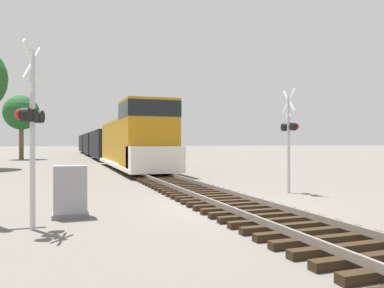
{
  "coord_description": "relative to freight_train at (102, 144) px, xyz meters",
  "views": [
    {
      "loc": [
        -4.94,
        -10.5,
        1.99
      ],
      "look_at": [
        -0.19,
        3.0,
        1.93
      ],
      "focal_mm": 35.0,
      "sensor_mm": 36.0,
      "label": 1
    }
  ],
  "objects": [
    {
      "name": "ground_plane",
      "position": [
        0.0,
        -37.46,
        -1.83
      ],
      "size": [
        400.0,
        400.0,
        0.0
      ],
      "primitive_type": "plane",
      "color": "#666059"
    },
    {
      "name": "crossing_signal_far",
      "position": [
        3.57,
        -35.33,
        0.57
      ],
      "size": [
        0.39,
        1.01,
        4.08
      ],
      "rotation": [
        0.0,
        0.0,
        1.48
      ],
      "color": "#B7B7BC",
      "rests_on": "ground"
    },
    {
      "name": "tree_mid_background",
      "position": [
        -9.31,
        0.23,
        3.64
      ],
      "size": [
        4.06,
        4.06,
        7.56
      ],
      "color": "brown",
      "rests_on": "ground"
    },
    {
      "name": "relay_cabinet",
      "position": [
        -4.7,
        -37.55,
        -1.15
      ],
      "size": [
        0.93,
        0.56,
        1.38
      ],
      "color": "slate",
      "rests_on": "ground"
    },
    {
      "name": "crossing_signal_near",
      "position": [
        -5.57,
        -38.71,
        0.64
      ],
      "size": [
        0.6,
        1.0,
        4.25
      ],
      "rotation": [
        0.0,
        0.0,
        -1.91
      ],
      "color": "#B7B7BC",
      "rests_on": "ground"
    },
    {
      "name": "tree_deep_background",
      "position": [
        8.67,
        12.4,
        4.5
      ],
      "size": [
        6.04,
        6.04,
        9.36
      ],
      "color": "brown",
      "rests_on": "ground"
    },
    {
      "name": "rail_track_bed",
      "position": [
        0.0,
        -37.46,
        -1.69
      ],
      "size": [
        2.6,
        160.0,
        0.31
      ],
      "color": "black",
      "rests_on": "ground"
    },
    {
      "name": "freight_train",
      "position": [
        0.0,
        0.0,
        0.0
      ],
      "size": [
        3.06,
        60.46,
        4.51
      ],
      "color": "#B77A14",
      "rests_on": "ground"
    }
  ]
}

